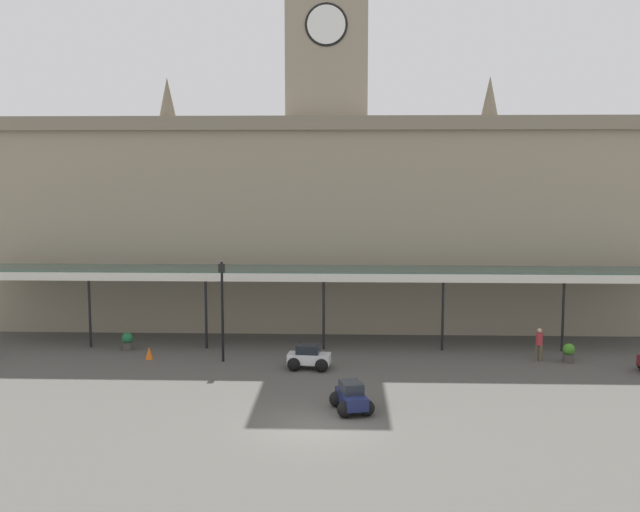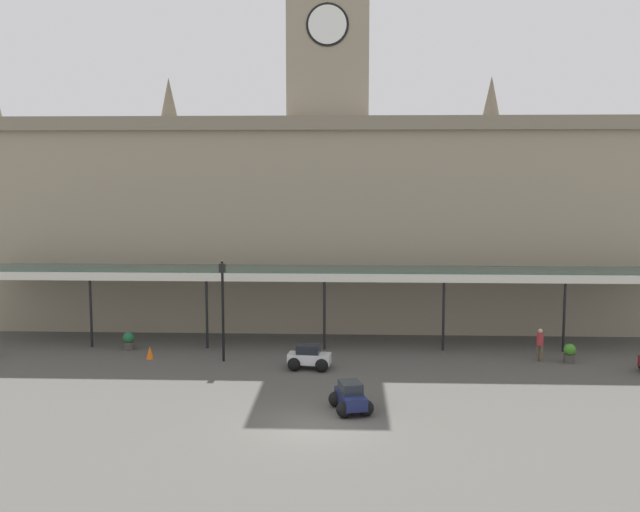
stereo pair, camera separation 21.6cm
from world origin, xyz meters
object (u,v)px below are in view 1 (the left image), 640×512
at_px(victorian_lamppost, 222,300).
at_px(traffic_cone, 149,353).
at_px(planter_near_kerb, 128,341).
at_px(pedestrian_near_entrance, 539,343).
at_px(car_navy_sedan, 351,399).
at_px(car_white_sedan, 309,359).
at_px(planter_by_canopy, 569,353).

relative_size(victorian_lamppost, traffic_cone, 7.79).
xyz_separation_m(victorian_lamppost, planter_near_kerb, (-5.52, 2.18, -2.67)).
xyz_separation_m(pedestrian_near_entrance, victorian_lamppost, (-15.97, -0.67, 2.25)).
xyz_separation_m(car_navy_sedan, car_white_sedan, (-2.02, 6.23, 0.00)).
bearing_deg(car_navy_sedan, pedestrian_near_entrance, 40.62).
bearing_deg(pedestrian_near_entrance, car_white_sedan, -170.42).
bearing_deg(planter_near_kerb, planter_by_canopy, -4.28).
relative_size(car_navy_sedan, pedestrian_near_entrance, 1.32).
xyz_separation_m(car_navy_sedan, pedestrian_near_entrance, (9.54, 8.18, 0.41)).
distance_m(victorian_lamppost, planter_near_kerb, 6.51).
height_order(car_navy_sedan, planter_near_kerb, car_navy_sedan).
height_order(victorian_lamppost, planter_by_canopy, victorian_lamppost).
xyz_separation_m(car_navy_sedan, victorian_lamppost, (-6.43, 7.51, 2.66)).
distance_m(traffic_cone, planter_by_canopy, 21.25).
bearing_deg(victorian_lamppost, traffic_cone, 175.23).
height_order(pedestrian_near_entrance, traffic_cone, pedestrian_near_entrance).
distance_m(pedestrian_near_entrance, traffic_cone, 19.83).
height_order(car_navy_sedan, planter_by_canopy, car_navy_sedan).
relative_size(pedestrian_near_entrance, planter_by_canopy, 1.74).
relative_size(pedestrian_near_entrance, traffic_cone, 2.55).
height_order(traffic_cone, planter_by_canopy, planter_by_canopy).
relative_size(car_white_sedan, traffic_cone, 3.25).
xyz_separation_m(pedestrian_near_entrance, planter_near_kerb, (-21.49, 1.50, -0.42)).
bearing_deg(traffic_cone, victorian_lamppost, -4.77).
distance_m(car_white_sedan, planter_by_canopy, 13.10).
xyz_separation_m(car_white_sedan, planter_near_kerb, (-9.93, 3.45, -0.01)).
bearing_deg(traffic_cone, car_navy_sedan, -37.29).
relative_size(car_white_sedan, victorian_lamppost, 0.42).
distance_m(car_navy_sedan, car_white_sedan, 6.55).
bearing_deg(traffic_cone, pedestrian_near_entrance, 1.02).
bearing_deg(planter_near_kerb, victorian_lamppost, -21.50).
distance_m(car_navy_sedan, planter_by_canopy, 13.55).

